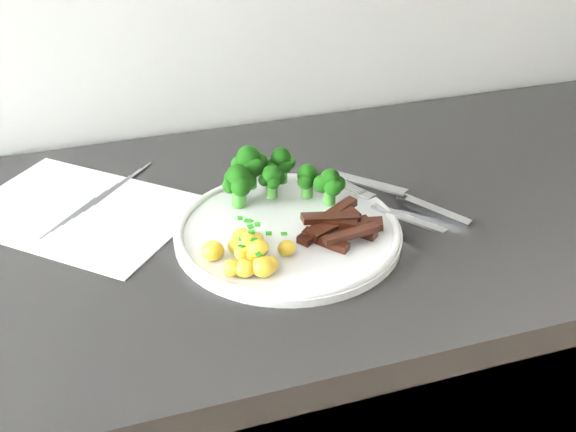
{
  "coord_description": "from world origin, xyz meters",
  "views": [
    {
      "loc": [
        -0.17,
        0.93,
        1.37
      ],
      "look_at": [
        0.06,
        1.64,
        0.91
      ],
      "focal_mm": 44.22,
      "sensor_mm": 36.0,
      "label": 1
    }
  ],
  "objects_px": {
    "recipe_paper": "(80,211)",
    "fork": "(393,210)",
    "plate": "(288,231)",
    "broccoli": "(272,174)",
    "beef_strips": "(339,226)",
    "potatoes": "(249,252)",
    "knife": "(413,203)"
  },
  "relations": [
    {
      "from": "recipe_paper",
      "to": "fork",
      "type": "xyz_separation_m",
      "value": [
        0.38,
        -0.15,
        0.02
      ]
    },
    {
      "from": "plate",
      "to": "fork",
      "type": "xyz_separation_m",
      "value": [
        0.14,
        -0.01,
        0.01
      ]
    },
    {
      "from": "broccoli",
      "to": "beef_strips",
      "type": "xyz_separation_m",
      "value": [
        0.05,
        -0.1,
        -0.03
      ]
    },
    {
      "from": "plate",
      "to": "broccoli",
      "type": "xyz_separation_m",
      "value": [
        0.0,
        0.08,
        0.04
      ]
    },
    {
      "from": "fork",
      "to": "beef_strips",
      "type": "bearing_deg",
      "value": -168.51
    },
    {
      "from": "recipe_paper",
      "to": "potatoes",
      "type": "relative_size",
      "value": 3.23
    },
    {
      "from": "recipe_paper",
      "to": "plate",
      "type": "distance_m",
      "value": 0.28
    },
    {
      "from": "broccoli",
      "to": "potatoes",
      "type": "bearing_deg",
      "value": -117.5
    },
    {
      "from": "recipe_paper",
      "to": "beef_strips",
      "type": "bearing_deg",
      "value": -28.84
    },
    {
      "from": "recipe_paper",
      "to": "knife",
      "type": "relative_size",
      "value": 1.89
    },
    {
      "from": "knife",
      "to": "recipe_paper",
      "type": "bearing_deg",
      "value": 163.41
    },
    {
      "from": "recipe_paper",
      "to": "potatoes",
      "type": "distance_m",
      "value": 0.26
    },
    {
      "from": "plate",
      "to": "knife",
      "type": "height_order",
      "value": "knife"
    },
    {
      "from": "potatoes",
      "to": "knife",
      "type": "relative_size",
      "value": 0.58
    },
    {
      "from": "plate",
      "to": "knife",
      "type": "bearing_deg",
      "value": 4.25
    },
    {
      "from": "broccoli",
      "to": "knife",
      "type": "distance_m",
      "value": 0.19
    },
    {
      "from": "recipe_paper",
      "to": "potatoes",
      "type": "bearing_deg",
      "value": -46.89
    },
    {
      "from": "knife",
      "to": "broccoli",
      "type": "bearing_deg",
      "value": 159.89
    },
    {
      "from": "plate",
      "to": "fork",
      "type": "distance_m",
      "value": 0.14
    },
    {
      "from": "fork",
      "to": "broccoli",
      "type": "bearing_deg",
      "value": 146.76
    },
    {
      "from": "plate",
      "to": "broccoli",
      "type": "bearing_deg",
      "value": 87.51
    },
    {
      "from": "broccoli",
      "to": "recipe_paper",
      "type": "bearing_deg",
      "value": 165.99
    },
    {
      "from": "plate",
      "to": "beef_strips",
      "type": "relative_size",
      "value": 2.47
    },
    {
      "from": "plate",
      "to": "knife",
      "type": "relative_size",
      "value": 1.53
    },
    {
      "from": "recipe_paper",
      "to": "plate",
      "type": "height_order",
      "value": "plate"
    },
    {
      "from": "knife",
      "to": "potatoes",
      "type": "bearing_deg",
      "value": -164.92
    },
    {
      "from": "recipe_paper",
      "to": "knife",
      "type": "height_order",
      "value": "knife"
    },
    {
      "from": "recipe_paper",
      "to": "fork",
      "type": "height_order",
      "value": "fork"
    },
    {
      "from": "beef_strips",
      "to": "potatoes",
      "type": "bearing_deg",
      "value": -168.11
    },
    {
      "from": "broccoli",
      "to": "knife",
      "type": "height_order",
      "value": "broccoli"
    },
    {
      "from": "fork",
      "to": "knife",
      "type": "relative_size",
      "value": 0.86
    },
    {
      "from": "beef_strips",
      "to": "fork",
      "type": "relative_size",
      "value": 0.72
    }
  ]
}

